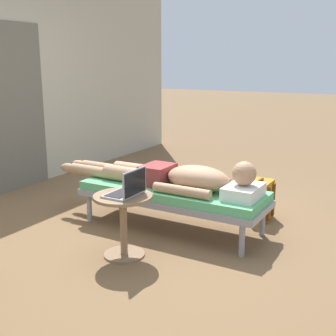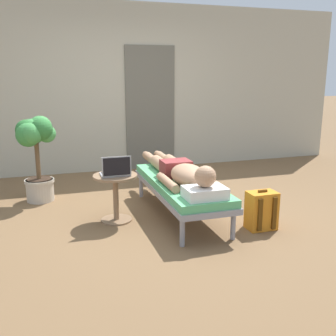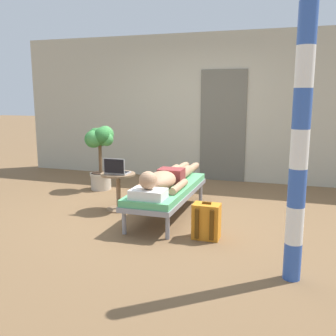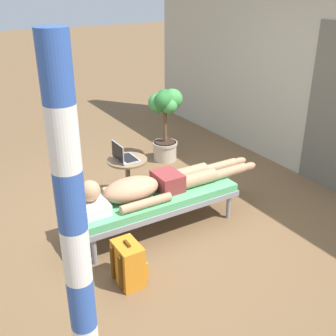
% 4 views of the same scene
% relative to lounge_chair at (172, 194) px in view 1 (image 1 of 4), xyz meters
% --- Properties ---
extents(ground_plane, '(40.00, 40.00, 0.00)m').
position_rel_lounge_chair_xyz_m(ground_plane, '(-0.16, 0.14, -0.35)').
color(ground_plane, brown).
extents(house_door_panel, '(0.84, 0.03, 2.04)m').
position_rel_lounge_chair_xyz_m(house_door_panel, '(0.30, 2.37, 0.67)').
color(house_door_panel, '#625F54').
rests_on(house_door_panel, ground).
extents(lounge_chair, '(0.63, 1.81, 0.42)m').
position_rel_lounge_chair_xyz_m(lounge_chair, '(0.00, 0.00, 0.00)').
color(lounge_chair, gray).
rests_on(lounge_chair, ground).
extents(person_reclining, '(0.53, 2.17, 0.32)m').
position_rel_lounge_chair_xyz_m(person_reclining, '(0.00, -0.03, 0.17)').
color(person_reclining, white).
rests_on(person_reclining, lounge_chair).
extents(side_table, '(0.48, 0.48, 0.52)m').
position_rel_lounge_chair_xyz_m(side_table, '(-0.73, 0.04, 0.01)').
color(side_table, '#8C6B4C').
rests_on(side_table, ground).
extents(laptop, '(0.31, 0.24, 0.23)m').
position_rel_lounge_chair_xyz_m(laptop, '(-0.73, -0.01, 0.24)').
color(laptop, '#A5A8AD').
rests_on(laptop, side_table).
extents(backpack, '(0.30, 0.26, 0.42)m').
position_rel_lounge_chair_xyz_m(backpack, '(0.67, -0.64, -0.15)').
color(backpack, orange).
rests_on(backpack, ground).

